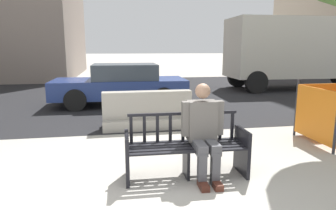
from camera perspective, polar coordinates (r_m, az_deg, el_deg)
ground_plane at (r=3.91m, az=-6.95°, el=-16.50°), size 200.00×200.00×0.00m
street_asphalt at (r=12.31m, az=-9.05°, el=2.30°), size 120.00×12.00×0.01m
street_bench at (r=4.25m, az=3.43°, el=-8.38°), size 1.70×0.56×0.88m
seated_person at (r=4.16m, az=6.78°, el=-4.61°), size 0.58×0.73×1.31m
jersey_barrier_centre at (r=6.81m, az=-3.94°, el=-1.53°), size 2.01×0.71×0.84m
car_sedan_mid at (r=9.69m, az=-8.90°, el=3.93°), size 4.16×1.89×1.30m
delivery_truck at (r=14.55m, az=24.02°, el=9.45°), size 6.86×2.49×3.05m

